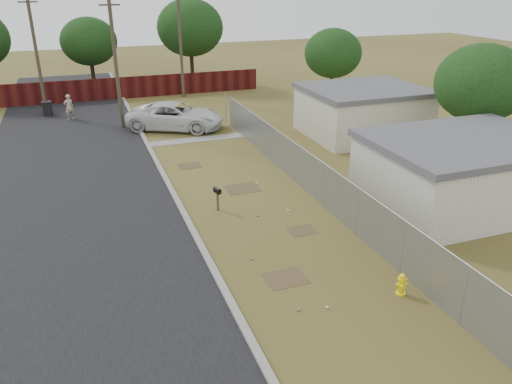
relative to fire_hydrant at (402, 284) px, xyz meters
name	(u,v)px	position (x,y,z in m)	size (l,w,h in m)	color
ground	(257,215)	(-2.36, 7.12, -0.37)	(120.00, 120.00, 0.00)	olive
street	(86,171)	(-9.12, 15.17, -0.36)	(15.10, 60.00, 0.12)	black
chainlink_fence	(313,180)	(0.76, 8.15, 0.42)	(0.10, 27.06, 2.02)	#999BA1
privacy_fence	(85,91)	(-8.36, 32.12, 0.53)	(30.00, 0.12, 1.80)	#47120F
utility_poles	(114,48)	(-6.03, 27.79, 4.32)	(12.60, 8.24, 9.00)	#473D2F
houses	(407,138)	(7.34, 10.25, 1.19)	(9.30, 17.24, 3.10)	silver
horizon_trees	(167,42)	(-1.52, 30.68, 4.26)	(33.32, 31.94, 7.78)	black
fire_hydrant	(402,284)	(0.00, 0.00, 0.00)	(0.39, 0.40, 0.80)	yellow
mailbox	(217,193)	(-3.84, 8.17, 0.48)	(0.29, 0.47, 1.07)	brown
pickup_truck	(175,116)	(-2.97, 21.52, 0.51)	(2.94, 6.37, 1.77)	silver
pedestrian	(69,107)	(-9.67, 26.53, 0.54)	(0.67, 0.44, 1.83)	tan
trash_bin	(47,108)	(-11.21, 28.29, 0.17)	(0.71, 0.78, 1.06)	black
scattered_litter	(277,239)	(-2.42, 4.75, -0.33)	(3.00, 10.38, 0.07)	silver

